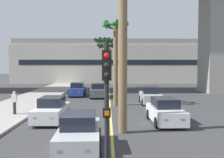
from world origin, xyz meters
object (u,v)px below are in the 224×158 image
(car_queue_second, at_px, (165,112))
(palm_tree_near_median, at_px, (105,47))
(palm_tree_farthest_median, at_px, (106,51))
(car_queue_sixth, at_px, (77,90))
(car_queue_front, at_px, (79,133))
(car_queue_fifth, at_px, (98,91))
(car_queue_fourth, at_px, (52,110))
(traffic_light_median_near, at_px, (107,100))
(pedestrian_far_along, at_px, (14,102))
(palm_tree_mid_median, at_px, (115,41))
(palm_tree_far_median, at_px, (123,9))
(car_queue_third, at_px, (150,96))

(car_queue_second, xyz_separation_m, palm_tree_near_median, (-3.96, 18.96, 5.38))
(palm_tree_farthest_median, bearing_deg, car_queue_sixth, -108.06)
(car_queue_front, xyz_separation_m, car_queue_fifth, (0.13, 18.10, 0.00))
(car_queue_fourth, distance_m, traffic_light_median_near, 10.76)
(car_queue_fourth, height_order, pedestrian_far_along, pedestrian_far_along)
(pedestrian_far_along, bearing_deg, car_queue_second, -13.08)
(car_queue_fifth, distance_m, pedestrian_far_along, 12.03)
(car_queue_fifth, height_order, palm_tree_farthest_median, palm_tree_farthest_median)
(car_queue_fourth, relative_size, pedestrian_far_along, 2.55)
(car_queue_front, xyz_separation_m, palm_tree_mid_median, (1.90, 12.17, 5.05))
(car_queue_second, height_order, palm_tree_far_median, palm_tree_far_median)
(car_queue_third, bearing_deg, car_queue_fourth, -134.94)
(palm_tree_near_median, distance_m, pedestrian_far_along, 18.44)
(palm_tree_near_median, bearing_deg, traffic_light_median_near, -89.28)
(car_queue_fourth, relative_size, car_queue_fifth, 1.00)
(car_queue_sixth, relative_size, palm_tree_mid_median, 0.55)
(car_queue_third, relative_size, palm_tree_mid_median, 0.55)
(traffic_light_median_near, height_order, palm_tree_near_median, palm_tree_near_median)
(palm_tree_mid_median, bearing_deg, palm_tree_farthest_median, 93.05)
(palm_tree_far_median, distance_m, pedestrian_far_along, 10.31)
(car_queue_fourth, xyz_separation_m, traffic_light_median_near, (3.56, -9.96, 1.99))
(car_queue_front, relative_size, car_queue_fourth, 1.01)
(car_queue_second, relative_size, car_queue_fifth, 1.00)
(car_queue_sixth, relative_size, palm_tree_far_median, 0.46)
(car_queue_fourth, relative_size, palm_tree_near_median, 0.56)
(palm_tree_near_median, bearing_deg, palm_tree_mid_median, -84.81)
(car_queue_second, bearing_deg, car_queue_third, 87.03)
(car_queue_fourth, distance_m, car_queue_sixth, 13.81)
(car_queue_sixth, bearing_deg, palm_tree_mid_median, -59.87)
(car_queue_third, xyz_separation_m, traffic_light_median_near, (-4.03, -17.56, 1.99))
(car_queue_fifth, xyz_separation_m, palm_tree_near_median, (0.70, 5.90, 5.38))
(traffic_light_median_near, bearing_deg, car_queue_third, 77.07)
(palm_tree_mid_median, relative_size, pedestrian_far_along, 4.66)
(car_queue_second, relative_size, car_queue_sixth, 1.00)
(car_queue_third, relative_size, pedestrian_far_along, 2.56)
(car_queue_second, relative_size, palm_tree_farthest_median, 0.59)
(car_queue_sixth, bearing_deg, palm_tree_near_median, 54.91)
(car_queue_second, bearing_deg, traffic_light_median_near, -111.12)
(car_queue_second, xyz_separation_m, car_queue_fifth, (-4.66, 13.05, 0.00))
(car_queue_fifth, distance_m, palm_tree_near_median, 8.02)
(traffic_light_median_near, xyz_separation_m, palm_tree_far_median, (0.82, 7.05, 3.81))
(car_queue_second, bearing_deg, car_queue_fourth, 174.98)
(car_queue_third, relative_size, car_queue_fourth, 1.00)
(car_queue_fifth, distance_m, palm_tree_farthest_median, 12.68)
(car_queue_front, relative_size, car_queue_third, 1.00)
(car_queue_fourth, height_order, palm_tree_farthest_median, palm_tree_farthest_median)
(car_queue_fourth, bearing_deg, car_queue_third, 45.06)
(car_queue_sixth, height_order, palm_tree_near_median, palm_tree_near_median)
(car_queue_front, distance_m, car_queue_second, 6.95)
(car_queue_fourth, height_order, traffic_light_median_near, traffic_light_median_near)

